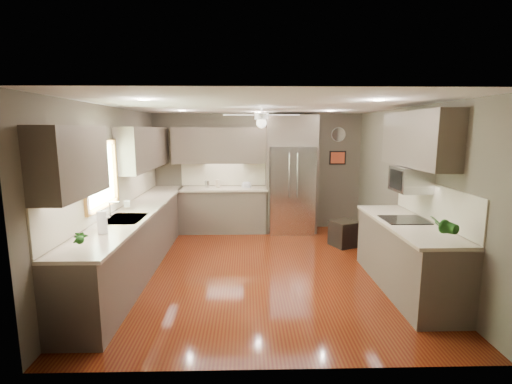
{
  "coord_description": "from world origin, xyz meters",
  "views": [
    {
      "loc": [
        -0.23,
        -5.55,
        2.16
      ],
      "look_at": [
        -0.08,
        0.6,
        1.12
      ],
      "focal_mm": 26.0,
      "sensor_mm": 36.0,
      "label": 1
    }
  ],
  "objects_px": {
    "refrigerator": "(291,176)",
    "canister_c": "(218,183)",
    "bowl": "(246,187)",
    "microwave": "(411,179)",
    "potted_plant_left": "(79,238)",
    "paper_towel": "(102,222)",
    "canister_b": "(207,184)",
    "soap_bottle": "(127,203)",
    "stool": "(344,233)",
    "potted_plant_right": "(443,225)"
  },
  "relations": [
    {
      "from": "bowl",
      "to": "paper_towel",
      "type": "distance_m",
      "value": 3.84
    },
    {
      "from": "refrigerator",
      "to": "stool",
      "type": "distance_m",
      "value": 1.67
    },
    {
      "from": "bowl",
      "to": "canister_c",
      "type": "bearing_deg",
      "value": 174.74
    },
    {
      "from": "canister_b",
      "to": "potted_plant_left",
      "type": "xyz_separation_m",
      "value": [
        -0.87,
        -4.12,
        0.06
      ]
    },
    {
      "from": "canister_c",
      "to": "refrigerator",
      "type": "relative_size",
      "value": 0.07
    },
    {
      "from": "potted_plant_right",
      "to": "microwave",
      "type": "relative_size",
      "value": 0.66
    },
    {
      "from": "soap_bottle",
      "to": "microwave",
      "type": "height_order",
      "value": "microwave"
    },
    {
      "from": "soap_bottle",
      "to": "stool",
      "type": "height_order",
      "value": "soap_bottle"
    },
    {
      "from": "microwave",
      "to": "canister_b",
      "type": "bearing_deg",
      "value": 138.14
    },
    {
      "from": "potted_plant_left",
      "to": "bowl",
      "type": "height_order",
      "value": "potted_plant_left"
    },
    {
      "from": "canister_b",
      "to": "refrigerator",
      "type": "bearing_deg",
      "value": -2.24
    },
    {
      "from": "soap_bottle",
      "to": "paper_towel",
      "type": "relative_size",
      "value": 0.67
    },
    {
      "from": "potted_plant_right",
      "to": "bowl",
      "type": "bearing_deg",
      "value": 119.39
    },
    {
      "from": "canister_c",
      "to": "paper_towel",
      "type": "bearing_deg",
      "value": -107.34
    },
    {
      "from": "canister_b",
      "to": "microwave",
      "type": "relative_size",
      "value": 0.28
    },
    {
      "from": "microwave",
      "to": "paper_towel",
      "type": "relative_size",
      "value": 1.92
    },
    {
      "from": "potted_plant_left",
      "to": "potted_plant_right",
      "type": "relative_size",
      "value": 0.75
    },
    {
      "from": "canister_b",
      "to": "stool",
      "type": "distance_m",
      "value": 2.99
    },
    {
      "from": "refrigerator",
      "to": "microwave",
      "type": "relative_size",
      "value": 4.45
    },
    {
      "from": "canister_c",
      "to": "potted_plant_left",
      "type": "xyz_separation_m",
      "value": [
        -1.09,
        -4.12,
        0.04
      ]
    },
    {
      "from": "canister_b",
      "to": "refrigerator",
      "type": "xyz_separation_m",
      "value": [
        1.77,
        -0.07,
        0.18
      ]
    },
    {
      "from": "potted_plant_right",
      "to": "refrigerator",
      "type": "relative_size",
      "value": 0.15
    },
    {
      "from": "refrigerator",
      "to": "stool",
      "type": "xyz_separation_m",
      "value": [
        0.89,
        -1.05,
        -0.95
      ]
    },
    {
      "from": "canister_c",
      "to": "soap_bottle",
      "type": "relative_size",
      "value": 0.85
    },
    {
      "from": "soap_bottle",
      "to": "stool",
      "type": "bearing_deg",
      "value": 15.4
    },
    {
      "from": "bowl",
      "to": "microwave",
      "type": "bearing_deg",
      "value": -50.26
    },
    {
      "from": "canister_c",
      "to": "stool",
      "type": "bearing_deg",
      "value": -24.75
    },
    {
      "from": "soap_bottle",
      "to": "paper_towel",
      "type": "distance_m",
      "value": 1.37
    },
    {
      "from": "potted_plant_left",
      "to": "paper_towel",
      "type": "height_order",
      "value": "paper_towel"
    },
    {
      "from": "canister_c",
      "to": "potted_plant_right",
      "type": "relative_size",
      "value": 0.45
    },
    {
      "from": "soap_bottle",
      "to": "refrigerator",
      "type": "xyz_separation_m",
      "value": [
        2.78,
        2.06,
        0.15
      ]
    },
    {
      "from": "potted_plant_left",
      "to": "refrigerator",
      "type": "height_order",
      "value": "refrigerator"
    },
    {
      "from": "refrigerator",
      "to": "canister_c",
      "type": "bearing_deg",
      "value": 177.32
    },
    {
      "from": "canister_b",
      "to": "paper_towel",
      "type": "xyz_separation_m",
      "value": [
        -0.87,
        -3.5,
        0.07
      ]
    },
    {
      "from": "soap_bottle",
      "to": "potted_plant_left",
      "type": "bearing_deg",
      "value": -86.03
    },
    {
      "from": "canister_c",
      "to": "paper_towel",
      "type": "xyz_separation_m",
      "value": [
        -1.09,
        -3.5,
        0.05
      ]
    },
    {
      "from": "microwave",
      "to": "paper_towel",
      "type": "height_order",
      "value": "microwave"
    },
    {
      "from": "canister_b",
      "to": "potted_plant_left",
      "type": "distance_m",
      "value": 4.21
    },
    {
      "from": "microwave",
      "to": "paper_towel",
      "type": "distance_m",
      "value": 4.05
    },
    {
      "from": "microwave",
      "to": "stool",
      "type": "distance_m",
      "value": 2.12
    },
    {
      "from": "potted_plant_left",
      "to": "bowl",
      "type": "relative_size",
      "value": 1.29
    },
    {
      "from": "paper_towel",
      "to": "stool",
      "type": "bearing_deg",
      "value": 33.93
    },
    {
      "from": "canister_b",
      "to": "soap_bottle",
      "type": "xyz_separation_m",
      "value": [
        -1.0,
        -2.13,
        0.03
      ]
    },
    {
      "from": "microwave",
      "to": "refrigerator",
      "type": "bearing_deg",
      "value": 116.09
    },
    {
      "from": "bowl",
      "to": "microwave",
      "type": "xyz_separation_m",
      "value": [
        2.27,
        -2.72,
        0.51
      ]
    },
    {
      "from": "canister_c",
      "to": "paper_towel",
      "type": "relative_size",
      "value": 0.57
    },
    {
      "from": "bowl",
      "to": "microwave",
      "type": "distance_m",
      "value": 3.58
    },
    {
      "from": "canister_b",
      "to": "refrigerator",
      "type": "relative_size",
      "value": 0.06
    },
    {
      "from": "refrigerator",
      "to": "potted_plant_right",
      "type": "bearing_deg",
      "value": -72.26
    },
    {
      "from": "potted_plant_right",
      "to": "canister_c",
      "type": "bearing_deg",
      "value": 125.42
    }
  ]
}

